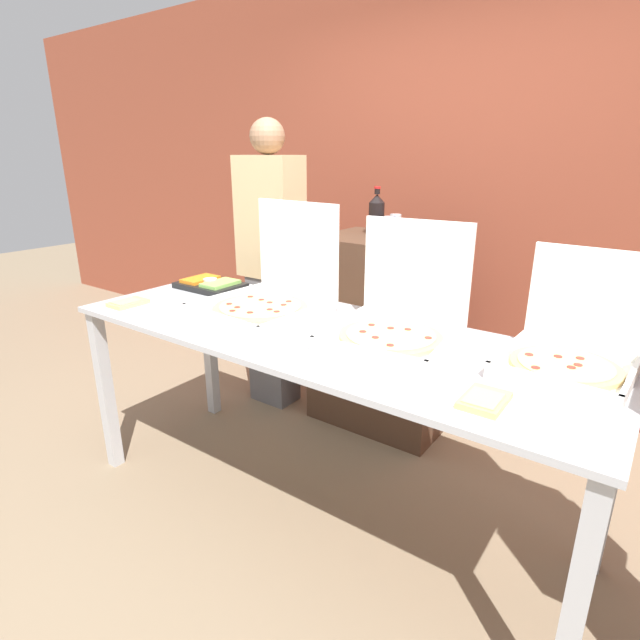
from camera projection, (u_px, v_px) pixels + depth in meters
ground_plane at (320, 508)px, 2.37m from camera, size 16.00×16.00×0.00m
brick_wall_behind at (473, 185)px, 3.23m from camera, size 10.00×0.06×2.80m
buffet_table at (320, 355)px, 2.12m from camera, size 2.31×0.81×0.89m
pizza_box_near_right at (270, 293)px, 2.33m from camera, size 0.53×0.55×0.49m
pizza_box_far_right at (397, 320)px, 1.97m from camera, size 0.50×0.51×0.46m
pizza_box_far_left at (571, 350)px, 1.70m from camera, size 0.42×0.44×0.40m
paper_plate_front_right at (484, 402)px, 1.47m from camera, size 0.24×0.24×0.03m
paper_plate_front_center at (128, 304)px, 2.42m from camera, size 0.25×0.25×0.03m
veggie_tray at (210, 284)px, 2.74m from camera, size 0.35×0.24×0.05m
sideboard_podium at (385, 332)px, 3.01m from camera, size 0.79×0.55×1.14m
soda_bottle at (376, 214)px, 2.91m from camera, size 0.09×0.09×0.27m
soda_can_silver at (395, 225)px, 2.89m from camera, size 0.07×0.07×0.12m
soda_can_colored at (389, 227)px, 2.79m from camera, size 0.07×0.07×0.12m
person_guest_cap at (271, 263)px, 3.13m from camera, size 0.40×0.22×1.80m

